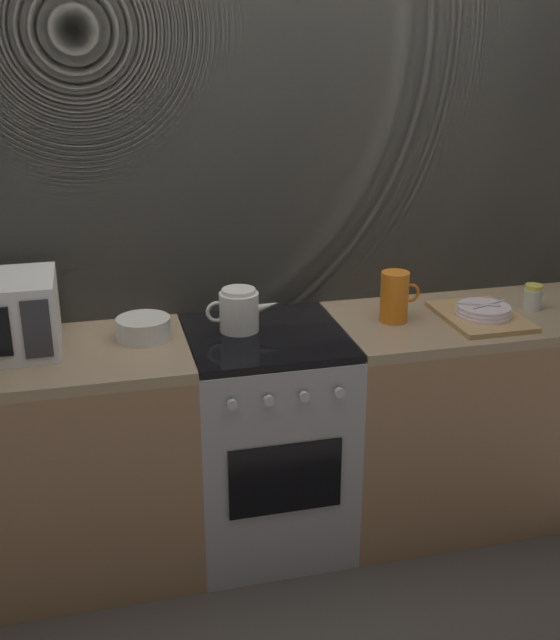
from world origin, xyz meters
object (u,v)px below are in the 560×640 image
object	(u,v)px
stove_unit	(267,439)
kettle	(239,310)
mixing_bowl	(143,328)
spice_jar	(533,297)
dish_pile	(482,314)
pitcher	(395,297)

from	to	relation	value
stove_unit	kettle	xyz separation A→B (m)	(-0.09, 0.06, 0.53)
mixing_bowl	spice_jar	world-z (taller)	spice_jar
mixing_bowl	dish_pile	xyz separation A→B (m)	(1.31, -0.12, -0.02)
stove_unit	mixing_bowl	bearing A→B (deg)	171.64
mixing_bowl	spice_jar	distance (m)	1.57
dish_pile	kettle	bearing A→B (deg)	173.06
dish_pile	spice_jar	size ratio (longest dim) A/B	3.81
kettle	mixing_bowl	size ratio (longest dim) A/B	1.42
pitcher	stove_unit	bearing A→B (deg)	-178.40
pitcher	spice_jar	bearing A→B (deg)	-0.74
mixing_bowl	pitcher	world-z (taller)	pitcher
stove_unit	dish_pile	distance (m)	0.99
kettle	dish_pile	world-z (taller)	kettle
mixing_bowl	pitcher	size ratio (longest dim) A/B	1.00
pitcher	dish_pile	bearing A→B (deg)	-11.69
kettle	mixing_bowl	bearing A→B (deg)	178.94
kettle	pitcher	world-z (taller)	pitcher
pitcher	dish_pile	world-z (taller)	pitcher
kettle	spice_jar	size ratio (longest dim) A/B	2.71
stove_unit	spice_jar	distance (m)	1.23
pitcher	mixing_bowl	bearing A→B (deg)	176.95
stove_unit	pitcher	bearing A→B (deg)	1.60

